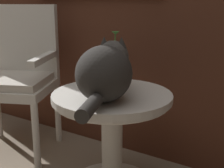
% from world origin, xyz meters
% --- Properties ---
extents(wicker_side_table, '(0.64, 0.64, 0.57)m').
position_xyz_m(wicker_side_table, '(0.23, 0.27, 0.39)').
color(wicker_side_table, silver).
rests_on(wicker_side_table, ground_plane).
extents(wicker_chair, '(0.68, 0.65, 1.02)m').
position_xyz_m(wicker_chair, '(-0.63, 0.36, 0.57)').
color(wicker_chair, silver).
rests_on(wicker_chair, ground_plane).
extents(cat, '(0.37, 0.62, 0.29)m').
position_xyz_m(cat, '(0.26, 0.17, 0.72)').
color(cat, '#33302D').
rests_on(cat, wicker_side_table).
extents(pewter_vase_with_ivy, '(0.12, 0.12, 0.30)m').
position_xyz_m(pewter_vase_with_ivy, '(0.14, 0.42, 0.66)').
color(pewter_vase_with_ivy, gray).
rests_on(pewter_vase_with_ivy, wicker_side_table).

